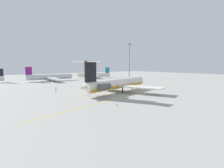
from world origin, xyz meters
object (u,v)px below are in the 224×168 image
(ground_crew_portside, at_px, (102,83))
(safety_cone_wingtip, at_px, (113,84))
(airliner_mid_left, at_px, (51,77))
(safety_cone_tail, at_px, (118,84))
(ground_crew_near_tail, at_px, (56,89))
(light_mast, at_px, (129,59))
(ground_crew_near_nose, at_px, (110,83))
(main_jetliner, at_px, (116,84))
(airliner_mid_right, at_px, (93,75))
(safety_cone_nose, at_px, (117,104))

(ground_crew_portside, bearing_deg, safety_cone_wingtip, 12.44)
(airliner_mid_left, distance_m, safety_cone_wingtip, 49.20)
(airliner_mid_left, bearing_deg, safety_cone_tail, -61.96)
(ground_crew_near_tail, distance_m, light_mast, 97.17)
(ground_crew_portside, bearing_deg, ground_crew_near_nose, -0.84)
(safety_cone_wingtip, bearing_deg, ground_crew_portside, 175.68)
(ground_crew_portside, bearing_deg, main_jetliner, -96.06)
(airliner_mid_right, bearing_deg, main_jetliner, 88.94)
(airliner_mid_left, bearing_deg, safety_cone_nose, -94.78)
(ground_crew_portside, distance_m, light_mast, 67.56)
(ground_crew_near_tail, relative_size, safety_cone_tail, 3.23)
(airliner_mid_right, relative_size, safety_cone_wingtip, 52.65)
(ground_crew_near_nose, relative_size, light_mast, 0.06)
(safety_cone_tail, xyz_separation_m, light_mast, (46.91, 39.74, 16.01))
(main_jetliner, xyz_separation_m, ground_crew_near_tail, (-19.21, 17.50, -2.37))
(airliner_mid_left, distance_m, light_mast, 70.31)
(ground_crew_portside, relative_size, safety_cone_tail, 3.06)
(airliner_mid_right, height_order, ground_crew_near_tail, airliner_mid_right)
(safety_cone_wingtip, bearing_deg, light_mast, 37.20)
(main_jetliner, relative_size, ground_crew_portside, 25.75)
(safety_cone_tail, bearing_deg, ground_crew_near_nose, 146.34)
(safety_cone_nose, bearing_deg, ground_crew_near_tail, 95.21)
(main_jetliner, height_order, ground_crew_near_nose, main_jetliner)
(main_jetliner, bearing_deg, light_mast, 27.45)
(airliner_mid_right, height_order, safety_cone_wingtip, airliner_mid_right)
(ground_crew_near_nose, xyz_separation_m, light_mast, (50.69, 37.22, 15.18))
(safety_cone_nose, height_order, light_mast, light_mast)
(main_jetliner, height_order, airliner_mid_left, main_jetliner)
(ground_crew_near_tail, xyz_separation_m, ground_crew_portside, (30.04, 8.24, -0.06))
(airliner_mid_right, xyz_separation_m, ground_crew_near_nose, (-22.00, -53.04, -1.56))
(main_jetliner, height_order, ground_crew_near_tail, main_jetliner)
(ground_crew_portside, height_order, safety_cone_wingtip, ground_crew_portside)
(safety_cone_nose, height_order, safety_cone_tail, same)
(safety_cone_nose, bearing_deg, airliner_mid_right, 61.18)
(ground_crew_portside, distance_m, safety_cone_nose, 52.44)
(main_jetliner, xyz_separation_m, airliner_mid_left, (-2.46, 69.74, -0.54))
(ground_crew_near_tail, height_order, safety_cone_nose, ground_crew_near_tail)
(light_mast, bearing_deg, ground_crew_near_tail, -152.71)
(ground_crew_near_nose, relative_size, safety_cone_nose, 3.16)
(ground_crew_near_tail, bearing_deg, safety_cone_tail, 25.77)
(main_jetliner, bearing_deg, ground_crew_portside, 51.69)
(airliner_mid_left, distance_m, ground_crew_portside, 46.00)
(light_mast, bearing_deg, airliner_mid_right, 151.13)
(ground_crew_near_nose, distance_m, safety_cone_nose, 53.72)
(safety_cone_nose, xyz_separation_m, safety_cone_tail, (35.02, 41.18, 0.00))
(airliner_mid_left, relative_size, safety_cone_tail, 61.05)
(ground_crew_near_nose, bearing_deg, safety_cone_nose, 155.50)
(airliner_mid_left, relative_size, ground_crew_near_nose, 19.34)
(main_jetliner, relative_size, safety_cone_tail, 78.76)
(safety_cone_wingtip, height_order, safety_cone_tail, same)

